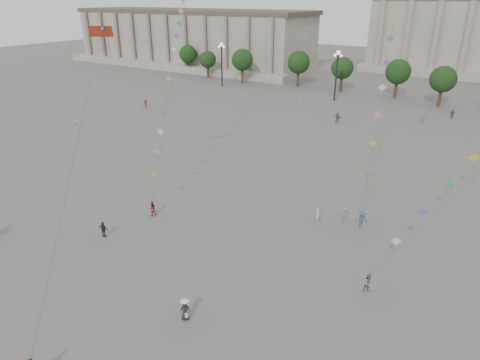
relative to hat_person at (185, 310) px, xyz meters
The scene contains 20 objects.
ground 2.25m from the hat_person, 154.42° to the left, with size 360.00×360.00×0.00m, color #5B5855.
hall_west 122.30m from the hat_person, 129.04° to the left, with size 84.00×26.22×17.20m.
hall_central 130.83m from the hat_person, 90.83° to the left, with size 48.30×34.30×35.50m.
tree_row 79.06m from the hat_person, 91.37° to the left, with size 137.12×5.12×8.00m.
lamp_post_far_west 85.26m from the hat_person, 123.48° to the left, with size 2.00×0.90×10.65m.
lamp_post_mid_west 73.18m from the hat_person, 103.40° to the left, with size 2.00×0.90×10.65m.
person_crowd_0 69.26m from the hat_person, 84.16° to the left, with size 1.00×0.42×1.70m, color navy.
person_crowd_1 55.62m from the hat_person, 149.89° to the left, with size 0.73×0.57×1.50m, color silver.
person_crowd_2 63.76m from the hat_person, 136.94° to the left, with size 1.20×0.69×1.87m, color maroon.
person_crowd_4 62.87m from the hat_person, 87.28° to the left, with size 1.68×0.54×1.82m, color beige.
person_crowd_6 20.08m from the hat_person, 77.28° to the left, with size 1.17×0.67×1.81m, color slate.
person_crowd_10 68.72m from the hat_person, 108.75° to the left, with size 0.54×0.35×1.48m, color #B1B0AC.
person_crowd_12 55.46m from the hat_person, 100.27° to the left, with size 1.80×0.57×1.94m, color slate.
person_crowd_13 18.19m from the hat_person, 83.03° to the left, with size 0.62×0.41×1.71m, color beige.
tourist_4 14.52m from the hat_person, 161.77° to the left, with size 0.93×0.39×1.58m, color black.
kite_flyer_0 16.47m from the hat_person, 141.71° to the left, with size 0.80×0.62×1.65m, color maroon.
kite_flyer_1 20.45m from the hat_person, 72.38° to the left, with size 1.20×0.69×1.86m, color #30526D.
kite_flyer_2 14.16m from the hat_person, 45.53° to the left, with size 0.79×0.62×1.63m, color slate.
hat_person is the anchor object (origin of this frame).
dragon_kite 25.61m from the hat_person, 150.30° to the left, with size 7.74×10.38×28.59m.
Camera 1 is at (18.24, -18.93, 21.20)m, focal length 32.00 mm.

